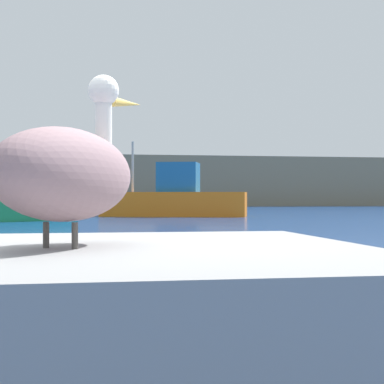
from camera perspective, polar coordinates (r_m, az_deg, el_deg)
ground_plane at (r=3.66m, az=-7.00°, el=-15.75°), size 260.00×260.00×0.00m
hillside_backdrop at (r=70.72m, az=-9.54°, el=0.88°), size 140.00×17.10×5.30m
pier_dock at (r=3.04m, az=-11.62°, el=-11.91°), size 2.96×2.45×0.72m
pelican at (r=3.00m, az=-11.43°, el=1.87°), size 0.91×1.27×0.89m
fishing_boat_orange at (r=30.97m, az=-1.57°, el=-0.65°), size 7.61×4.49×3.80m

